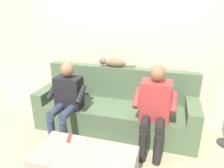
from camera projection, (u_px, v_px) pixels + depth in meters
The scene contains 8 objects.
ground_plane at pixel (100, 156), 2.64m from camera, with size 8.00×8.00×0.00m, color tan.
back_wall at pixel (123, 39), 3.22m from camera, with size 5.19×0.06×2.63m, color beige.
couch at pixel (115, 110), 3.18m from camera, with size 2.39×0.74×0.91m.
person_left_seated at pixel (155, 105), 2.59m from camera, with size 0.53×0.56×1.14m.
person_right_seated at pixel (67, 97), 2.89m from camera, with size 0.52×0.56×1.08m.
cat_on_backrest at pixel (112, 63), 3.20m from camera, with size 0.58×0.11×0.14m.
remote_white at pixel (114, 158), 1.98m from camera, with size 0.12×0.04×0.03m, color white.
remote_red at pixel (69, 138), 2.28m from camera, with size 0.14×0.03×0.02m, color #B73333.
Camera 1 is at (-0.74, 2.62, 1.79)m, focal length 32.89 mm.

